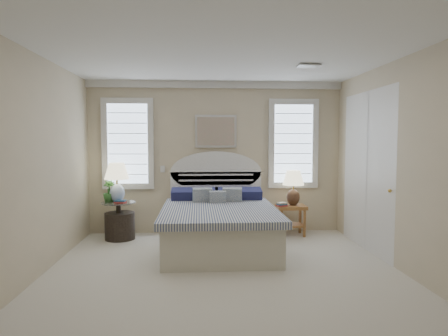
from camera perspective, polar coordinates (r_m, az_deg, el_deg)
floor at (r=4.95m, az=0.13°, el=-15.63°), size 4.50×5.00×0.01m
ceiling at (r=4.78m, az=0.13°, el=16.53°), size 4.50×5.00×0.01m
wall_back at (r=7.17m, az=-1.18°, el=1.49°), size 4.50×0.02×2.70m
wall_left at (r=5.05m, az=-26.25°, el=0.03°), size 0.02×5.00×2.70m
wall_right at (r=5.32m, az=25.10°, el=0.25°), size 0.02×5.00×2.70m
crown_molding at (r=7.19m, az=-1.19°, el=11.81°), size 4.50×0.08×0.12m
hvac_vent at (r=5.75m, az=11.98°, el=14.10°), size 0.30×0.20×0.02m
switch_plate at (r=7.19m, az=-8.77°, el=-0.14°), size 0.08×0.01×0.12m
window_left at (r=7.24m, az=-13.55°, el=3.39°), size 0.90×0.06×1.60m
window_right at (r=7.34m, az=9.83°, el=3.45°), size 0.90×0.06×1.60m
painting at (r=7.12m, az=-1.18°, el=5.26°), size 0.74×0.04×0.58m
closet_door at (r=6.40m, az=19.73°, el=-0.39°), size 0.02×1.80×2.40m
bed at (r=6.25m, az=-0.76°, el=-7.79°), size 1.72×2.28×1.47m
side_table_left at (r=6.96m, az=-14.81°, el=-6.72°), size 0.56×0.56×0.63m
nightstand_right at (r=7.11m, az=9.55°, el=-6.41°), size 0.50×0.40×0.53m
floor_pot at (r=6.99m, az=-14.65°, el=-8.00°), size 0.55×0.55×0.45m
lamp_left at (r=6.91m, az=-15.05°, el=-1.37°), size 0.42×0.42×0.66m
lamp_right at (r=7.05m, az=9.87°, el=-2.24°), size 0.48×0.48×0.61m
potted_plant at (r=6.94m, az=-16.10°, el=-3.23°), size 0.23×0.23×0.36m
books_left at (r=6.81m, az=-14.58°, el=-4.66°), size 0.19×0.14×0.05m
books_right at (r=6.94m, az=8.26°, el=-5.17°), size 0.20×0.17×0.07m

